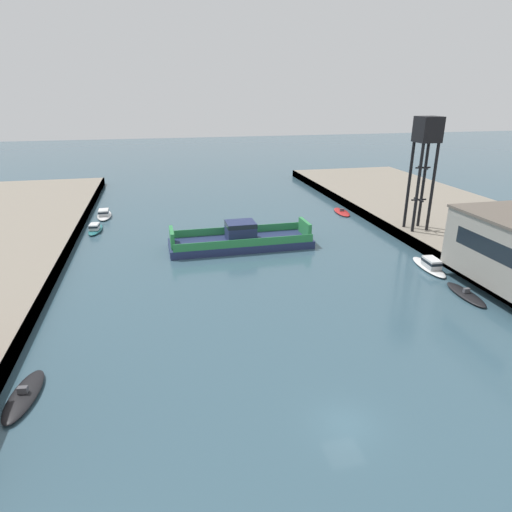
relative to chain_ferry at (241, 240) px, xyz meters
name	(u,v)px	position (x,y,z in m)	size (l,w,h in m)	color
ground_plane	(346,424)	(0.18, -37.15, -1.14)	(400.00, 400.00, 0.00)	#385666
chain_ferry	(241,240)	(0.00, 0.00, 0.00)	(20.52, 6.67, 3.79)	navy
moored_boat_near_left	(95,229)	(-21.45, 12.48, -0.63)	(2.43, 6.14, 1.38)	#237075
moored_boat_near_right	(24,396)	(-21.80, -29.48, -0.87)	(2.67, 6.50, 1.02)	black
moored_boat_mid_left	(342,212)	(21.82, 14.56, -0.93)	(2.71, 6.49, 0.89)	red
moored_boat_far_left	(430,265)	(21.76, -13.61, -0.55)	(2.57, 7.36, 1.58)	white
moored_boat_far_right	(104,214)	(-20.89, 21.27, -0.60)	(2.59, 7.11, 1.46)	white
moored_boat_upstream_a	(466,294)	(21.17, -21.41, -0.91)	(2.21, 6.65, 0.93)	black
crane_tower	(426,143)	(26.76, -1.72, 13.09)	(3.10, 3.10, 16.38)	black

